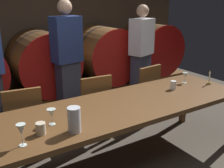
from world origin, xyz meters
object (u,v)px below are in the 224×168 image
(chair_left, at_px, (23,120))
(candle_center, at_px, (209,81))
(wine_barrel_right, at_px, (103,54))
(cup_left, at_px, (41,128))
(wine_glass_right, at_px, (185,76))
(pitcher, at_px, (74,120))
(wine_barrel_far_right, at_px, (149,48))
(chair_center, at_px, (93,104))
(guest_right, at_px, (141,58))
(wine_barrel_center, at_px, (42,62))
(chair_right, at_px, (144,91))
(cup_right, at_px, (173,85))
(dining_table, at_px, (124,109))
(wine_glass_center, at_px, (51,113))
(wine_glass_left, at_px, (21,130))
(guest_center, at_px, (68,64))

(chair_left, distance_m, candle_center, 2.32)
(wine_barrel_right, height_order, cup_left, wine_barrel_right)
(chair_left, bearing_deg, wine_barrel_right, -139.07)
(wine_glass_right, bearing_deg, pitcher, -165.88)
(wine_barrel_far_right, bearing_deg, wine_barrel_right, 180.00)
(chair_left, height_order, pitcher, pitcher)
(wine_barrel_right, relative_size, wine_barrel_far_right, 1.00)
(chair_center, bearing_deg, wine_glass_right, 160.64)
(cup_left, bearing_deg, guest_right, 32.45)
(wine_barrel_center, bearing_deg, guest_right, -25.37)
(wine_barrel_right, xyz_separation_m, chair_right, (0.01, -1.13, -0.36))
(wine_barrel_right, height_order, cup_right, wine_barrel_right)
(wine_barrel_far_right, xyz_separation_m, candle_center, (-0.57, -1.87, -0.07))
(chair_left, bearing_deg, candle_center, 168.98)
(wine_barrel_right, bearing_deg, wine_glass_right, -81.66)
(wine_barrel_center, bearing_deg, dining_table, -81.93)
(chair_left, distance_m, wine_glass_center, 0.82)
(candle_center, height_order, wine_glass_left, candle_center)
(candle_center, relative_size, pitcher, 0.85)
(wine_barrel_right, distance_m, pitcher, 2.61)
(guest_center, distance_m, guest_right, 1.24)
(wine_barrel_center, xyz_separation_m, chair_center, (0.25, -1.17, -0.36))
(chair_right, xyz_separation_m, wine_glass_center, (-1.66, -0.75, 0.34))
(cup_right, bearing_deg, wine_glass_center, -175.89)
(chair_center, bearing_deg, chair_right, -172.28)
(guest_center, distance_m, pitcher, 1.63)
(guest_right, bearing_deg, wine_barrel_right, -83.55)
(guest_right, xyz_separation_m, wine_glass_right, (-0.06, -1.00, -0.04))
(wine_barrel_right, xyz_separation_m, guest_right, (0.30, -0.66, 0.01))
(wine_barrel_center, height_order, wine_glass_center, wine_barrel_center)
(wine_glass_left, bearing_deg, candle_center, 5.31)
(chair_center, height_order, guest_center, guest_center)
(guest_right, bearing_deg, cup_right, 53.16)
(candle_center, xyz_separation_m, cup_left, (-2.25, -0.12, -0.00))
(pitcher, bearing_deg, dining_table, 21.75)
(dining_table, relative_size, pitcher, 13.08)
(wine_barrel_right, height_order, guest_right, guest_right)
(wine_glass_center, bearing_deg, wine_barrel_far_right, 35.01)
(cup_left, distance_m, cup_right, 1.74)
(dining_table, bearing_deg, chair_left, 142.23)
(chair_center, xyz_separation_m, chair_right, (0.86, 0.04, 0.00))
(wine_barrel_far_right, distance_m, chair_right, 1.56)
(wine_glass_right, height_order, cup_right, wine_glass_right)
(pitcher, bearing_deg, chair_left, 100.87)
(guest_right, bearing_deg, chair_right, 39.27)
(wine_glass_right, bearing_deg, wine_glass_center, -173.46)
(chair_center, height_order, cup_left, chair_center)
(guest_center, distance_m, candle_center, 1.89)
(chair_left, distance_m, cup_right, 1.80)
(wine_glass_left, distance_m, wine_glass_center, 0.39)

